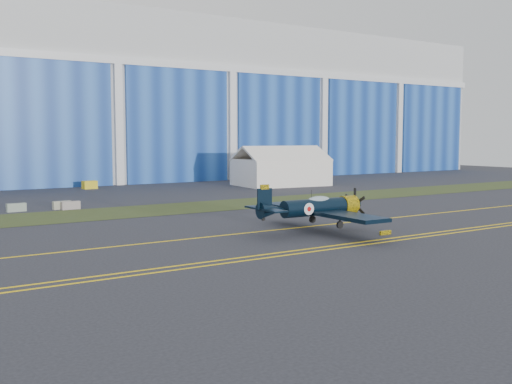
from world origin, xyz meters
TOP-DOWN VIEW (x-y plane):
  - ground at (0.00, 0.00)m, footprint 260.00×260.00m
  - grass_median at (0.00, 14.00)m, footprint 260.00×10.00m
  - taxiway_centreline at (0.00, -5.00)m, footprint 200.00×0.20m
  - edge_line_near at (0.00, -14.50)m, footprint 80.00×0.20m
  - edge_line_far at (0.00, -13.50)m, footprint 80.00×0.20m
  - guard_board_right at (22.00, -12.00)m, footprint 1.20×0.15m
  - warbird at (17.87, -7.83)m, footprint 12.12×14.48m
  - tent at (44.25, 34.02)m, footprint 15.23×11.86m
  - tug at (15.40, 44.65)m, footprint 2.24×1.53m
  - barrier_a at (-0.20, 20.76)m, footprint 2.05×0.79m
  - barrier_b at (4.54, 20.35)m, footprint 2.04×0.74m
  - barrier_c at (5.31, 19.60)m, footprint 2.00×0.61m

SIDE VIEW (x-z plane):
  - ground at x=0.00m, z-range 0.00..0.00m
  - taxiway_centreline at x=0.00m, z-range 0.00..0.02m
  - edge_line_near at x=0.00m, z-range 0.00..0.02m
  - edge_line_far at x=0.00m, z-range 0.00..0.02m
  - grass_median at x=0.00m, z-range 0.01..0.03m
  - guard_board_right at x=22.00m, z-range 0.00..0.35m
  - barrier_a at x=-0.20m, z-range 0.00..0.90m
  - barrier_b at x=4.54m, z-range 0.00..0.90m
  - barrier_c at x=5.31m, z-range 0.00..0.90m
  - tug at x=15.40m, z-range 0.00..1.24m
  - warbird at x=17.87m, z-range 0.03..4.23m
  - tent at x=44.25m, z-range 0.00..6.61m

